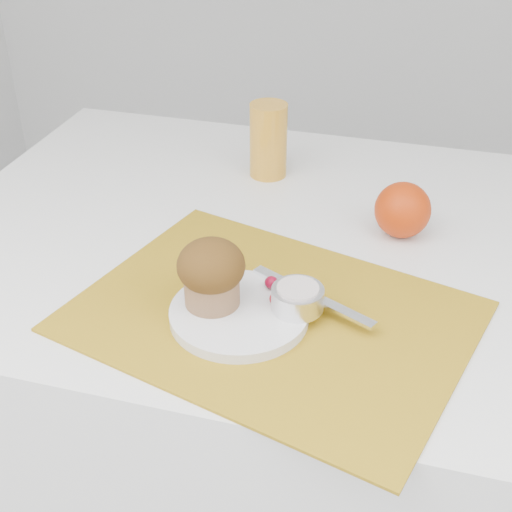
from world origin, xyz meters
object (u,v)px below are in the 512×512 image
(table, at_px, (308,415))
(muffin, at_px, (211,272))
(juice_glass, at_px, (268,140))
(orange, at_px, (403,210))
(plate, at_px, (239,314))

(table, relative_size, muffin, 13.18)
(table, bearing_deg, juice_glass, 123.70)
(orange, height_order, juice_glass, juice_glass)
(orange, bearing_deg, muffin, -128.36)
(table, xyz_separation_m, orange, (0.12, 0.05, 0.42))
(orange, xyz_separation_m, juice_glass, (-0.25, 0.15, 0.02))
(muffin, bearing_deg, plate, -7.76)
(table, height_order, orange, orange)
(orange, bearing_deg, juice_glass, 149.74)
(muffin, bearing_deg, juice_glass, 94.93)
(orange, distance_m, muffin, 0.35)
(plate, relative_size, muffin, 1.97)
(orange, relative_size, juice_glass, 0.65)
(plate, distance_m, orange, 0.33)
(table, relative_size, plate, 6.69)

